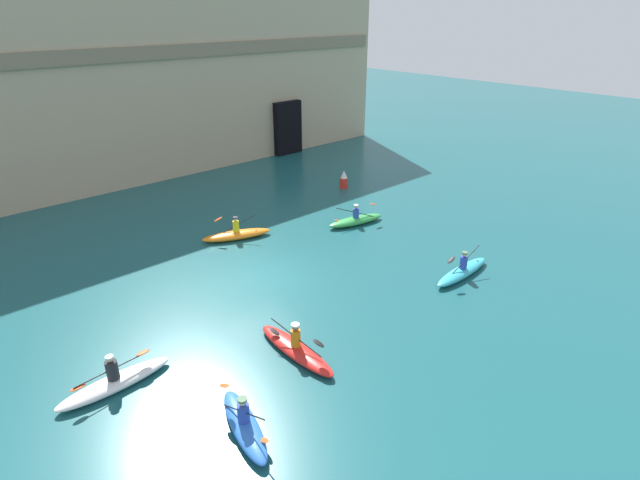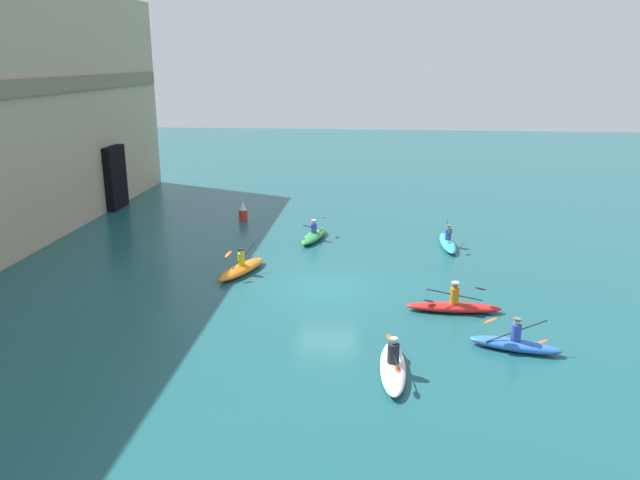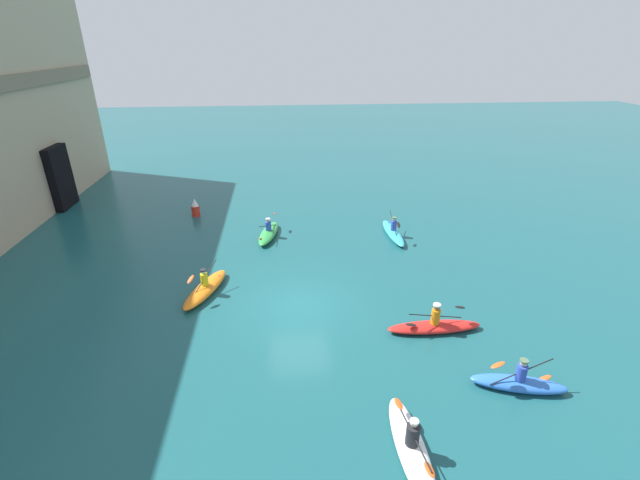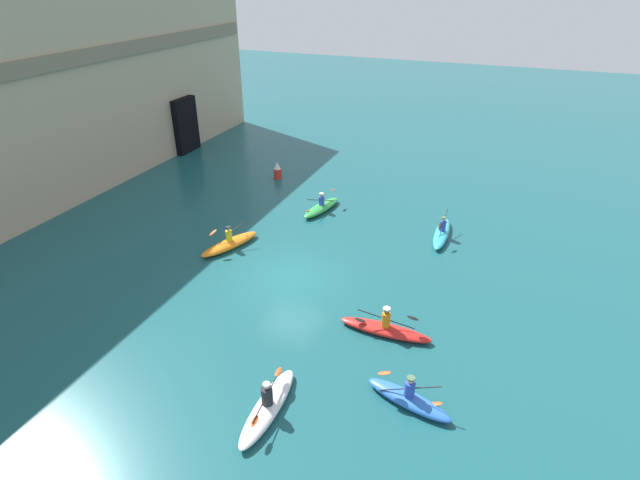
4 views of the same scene
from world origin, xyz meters
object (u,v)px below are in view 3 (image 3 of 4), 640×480
object	(u,v)px
kayak_red	(434,326)
kayak_green	(269,233)
kayak_blue	(519,383)
marker_buoy	(195,208)
kayak_orange	(206,288)
kayak_white	(411,447)
kayak_cyan	(393,232)

from	to	relation	value
kayak_red	kayak_green	world-z (taller)	kayak_red
kayak_blue	kayak_green	size ratio (longest dim) A/B	0.91
marker_buoy	kayak_orange	bearing A→B (deg)	-168.17
kayak_white	kayak_blue	bearing A→B (deg)	-64.77
kayak_red	kayak_blue	size ratio (longest dim) A/B	1.19
kayak_orange	kayak_green	xyz separation A→B (m)	(5.57, -2.58, -0.01)
kayak_green	marker_buoy	bearing A→B (deg)	-115.57
kayak_blue	kayak_white	distance (m)	4.37
kayak_red	kayak_orange	size ratio (longest dim) A/B	1.03
kayak_red	kayak_cyan	world-z (taller)	kayak_cyan
kayak_green	kayak_cyan	size ratio (longest dim) A/B	0.92
kayak_green	kayak_white	distance (m)	14.53
kayak_blue	kayak_cyan	xyz separation A→B (m)	(11.52, 1.00, -0.01)
kayak_blue	kayak_orange	xyz separation A→B (m)	(6.52, 10.37, -0.01)
kayak_orange	kayak_cyan	world-z (taller)	kayak_orange
kayak_red	kayak_white	xyz separation A→B (m)	(-4.97, 2.33, 0.01)
kayak_orange	marker_buoy	xyz separation A→B (m)	(9.07, 1.90, 0.29)
kayak_orange	kayak_green	distance (m)	6.14
kayak_blue	marker_buoy	size ratio (longest dim) A/B	2.62
kayak_red	kayak_cyan	bearing A→B (deg)	85.89
kayak_blue	kayak_cyan	distance (m)	11.56
kayak_cyan	marker_buoy	size ratio (longest dim) A/B	3.13
kayak_red	kayak_white	world-z (taller)	kayak_red
kayak_blue	kayak_green	world-z (taller)	kayak_blue
kayak_orange	kayak_green	world-z (taller)	kayak_orange
kayak_blue	kayak_green	xyz separation A→B (m)	(12.09, 7.79, -0.01)
kayak_blue	kayak_white	size ratio (longest dim) A/B	0.86
kayak_red	marker_buoy	world-z (taller)	kayak_red
kayak_orange	kayak_white	distance (m)	10.61
kayak_red	kayak_blue	distance (m)	3.45
kayak_cyan	kayak_white	bearing A→B (deg)	-14.27
kayak_red	kayak_green	size ratio (longest dim) A/B	1.07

